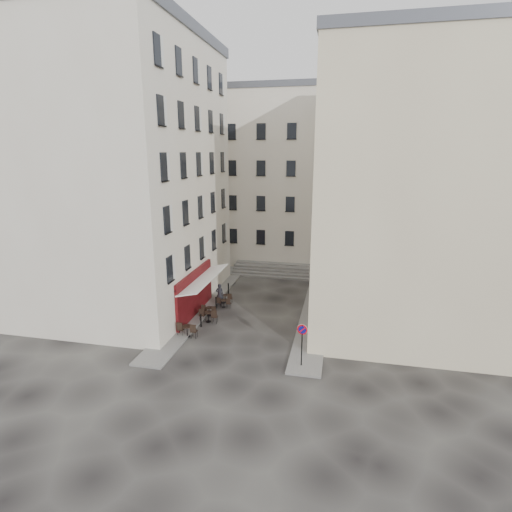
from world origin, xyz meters
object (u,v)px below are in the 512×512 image
(bistro_table_a, at_px, (187,330))
(pedestrian, at_px, (220,294))
(bistro_table_b, at_px, (209,316))
(no_parking_sign, at_px, (302,337))

(bistro_table_a, height_order, pedestrian, pedestrian)
(pedestrian, bearing_deg, bistro_table_b, 94.37)
(bistro_table_a, bearing_deg, bistro_table_b, 76.96)
(no_parking_sign, relative_size, pedestrian, 1.48)
(bistro_table_b, distance_m, pedestrian, 3.49)
(no_parking_sign, height_order, bistro_table_b, no_parking_sign)
(bistro_table_a, xyz_separation_m, bistro_table_b, (0.60, 2.60, -0.01))
(bistro_table_a, height_order, bistro_table_b, bistro_table_a)
(bistro_table_a, distance_m, pedestrian, 6.09)
(no_parking_sign, distance_m, bistro_table_a, 8.31)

